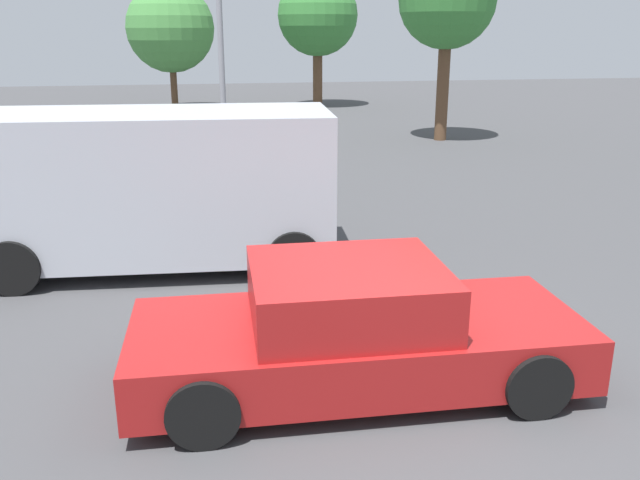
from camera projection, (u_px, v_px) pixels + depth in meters
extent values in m
plane|color=#424244|center=(379.00, 393.00, 6.57)|extent=(80.00, 80.00, 0.00)
cube|color=maroon|center=(357.00, 344.00, 6.62)|extent=(4.46, 1.87, 0.55)
cube|color=maroon|center=(348.00, 293.00, 6.44)|extent=(1.90, 1.65, 0.55)
cube|color=slate|center=(435.00, 288.00, 6.57)|extent=(0.10, 1.48, 0.46)
cube|color=slate|center=(257.00, 299.00, 6.31)|extent=(0.10, 1.48, 0.46)
cylinder|color=black|center=(470.00, 312.00, 7.65)|extent=(0.65, 0.24, 0.64)
cylinder|color=black|center=(536.00, 384.00, 6.10)|extent=(0.65, 0.24, 0.64)
cylinder|color=black|center=(205.00, 330.00, 7.20)|extent=(0.65, 0.24, 0.64)
cylinder|color=black|center=(203.00, 412.00, 5.66)|extent=(0.65, 0.24, 0.64)
cube|color=#B2B7C1|center=(160.00, 183.00, 9.79)|extent=(5.11, 2.38, 2.09)
cylinder|color=black|center=(13.00, 267.00, 8.94)|extent=(0.78, 0.30, 0.76)
cylinder|color=black|center=(51.00, 227.00, 10.76)|extent=(0.78, 0.30, 0.76)
cylinder|color=black|center=(294.00, 257.00, 9.34)|extent=(0.78, 0.30, 0.76)
cylinder|color=black|center=(285.00, 219.00, 11.17)|extent=(0.78, 0.30, 0.76)
cylinder|color=gray|center=(265.00, 184.00, 13.66)|extent=(0.13, 0.13, 0.81)
cylinder|color=gray|center=(261.00, 182.00, 13.79)|extent=(0.13, 0.13, 0.81)
cube|color=#339959|center=(262.00, 150.00, 13.52)|extent=(0.39, 0.46, 0.57)
cylinder|color=#339959|center=(268.00, 154.00, 13.35)|extent=(0.09, 0.09, 0.67)
cylinder|color=#339959|center=(256.00, 150.00, 13.72)|extent=(0.09, 0.09, 0.67)
sphere|color=beige|center=(261.00, 130.00, 13.40)|extent=(0.22, 0.22, 0.22)
cylinder|color=gray|center=(220.00, 31.00, 16.04)|extent=(0.14, 0.14, 6.78)
cylinder|color=brown|center=(174.00, 86.00, 29.52)|extent=(0.29, 0.29, 2.07)
sphere|color=#478C42|center=(170.00, 28.00, 28.78)|extent=(3.77, 3.77, 3.77)
cylinder|color=brown|center=(443.00, 90.00, 21.17)|extent=(0.39, 0.39, 3.18)
cylinder|color=brown|center=(318.00, 77.00, 30.73)|extent=(0.43, 0.43, 2.69)
sphere|color=#387F38|center=(318.00, 15.00, 29.92)|extent=(3.60, 3.60, 3.60)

